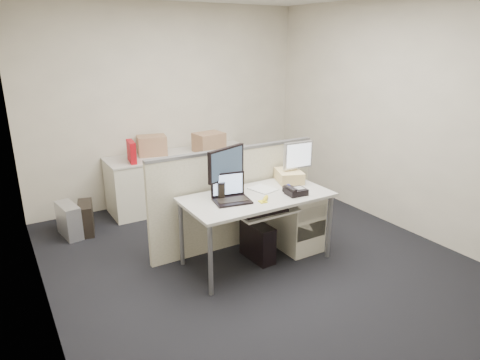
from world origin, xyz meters
TOP-DOWN VIEW (x-y plane):
  - floor at (0.00, 0.00)m, footprint 4.00×4.50m
  - wall_back at (0.00, 2.25)m, footprint 4.00×0.02m
  - wall_left at (-2.00, 0.00)m, footprint 0.02×4.50m
  - wall_right at (2.00, 0.00)m, footprint 0.02×4.50m
  - desk at (0.00, 0.00)m, footprint 1.50×0.75m
  - keyboard_tray at (0.00, -0.18)m, footprint 0.62×0.32m
  - drawer_pedestal at (0.55, 0.05)m, footprint 0.40×0.55m
  - cubicle_partition at (0.00, 0.45)m, footprint 2.00×0.06m
  - back_counter at (0.00, 1.93)m, footprint 2.00×0.60m
  - monitor_main at (-0.25, 0.18)m, footprint 0.53×0.35m
  - monitor_small at (0.65, 0.18)m, footprint 0.36×0.20m
  - laptop at (-0.30, -0.02)m, footprint 0.38×0.31m
  - trackball at (0.35, -0.05)m, footprint 0.13×0.13m
  - desk_phone at (0.36, -0.18)m, footprint 0.21×0.18m
  - paper_stack at (0.15, 0.12)m, footprint 0.26×0.30m
  - sticky_pad at (-0.05, -0.18)m, footprint 0.08×0.08m
  - travel_mug at (-0.35, 0.11)m, footprint 0.09×0.09m
  - banana at (0.00, -0.15)m, footprint 0.15×0.15m
  - cellphone at (-0.15, 0.05)m, footprint 0.06×0.10m
  - manila_folders at (0.55, 0.20)m, footprint 0.36×0.40m
  - keyboard at (-0.05, -0.22)m, footprint 0.46×0.19m
  - pc_tower_desk at (0.03, 0.03)m, footprint 0.19×0.44m
  - pc_tower_spare_dark at (-1.38, 1.63)m, footprint 0.24×0.42m
  - pc_tower_spare_silver at (-1.57, 1.63)m, footprint 0.23×0.45m
  - cardboard_box_left at (-0.36, 2.03)m, footprint 0.42×0.35m
  - cardboard_box_right at (0.38, 1.81)m, footprint 0.42×0.34m
  - red_binder at (-0.71, 1.83)m, footprint 0.11×0.32m

SIDE VIEW (x-z plane):
  - floor at x=0.00m, z-range -0.01..0.00m
  - pc_tower_spare_dark at x=-1.38m, z-range 0.00..0.37m
  - pc_tower_spare_silver at x=-1.57m, z-range 0.00..0.40m
  - pc_tower_desk at x=0.03m, z-range 0.00..0.40m
  - drawer_pedestal at x=0.55m, z-range 0.00..0.65m
  - back_counter at x=0.00m, z-range 0.00..0.72m
  - cubicle_partition at x=0.00m, z-range 0.00..1.10m
  - keyboard_tray at x=0.00m, z-range 0.61..0.63m
  - keyboard at x=-0.05m, z-range 0.63..0.66m
  - desk at x=0.00m, z-range 0.30..1.03m
  - sticky_pad at x=-0.05m, z-range 0.73..0.74m
  - paper_stack at x=0.15m, z-range 0.73..0.74m
  - cellphone at x=-0.15m, z-range 0.73..0.74m
  - banana at x=0.00m, z-range 0.73..0.77m
  - trackball at x=0.35m, z-range 0.73..0.78m
  - desk_phone at x=0.36m, z-range 0.73..0.79m
  - manila_folders at x=0.55m, z-range 0.73..0.85m
  - travel_mug at x=-0.35m, z-range 0.73..0.89m
  - laptop at x=-0.30m, z-range 0.73..0.99m
  - cardboard_box_left at x=-0.36m, z-range 0.72..1.00m
  - cardboard_box_right at x=0.38m, z-range 0.72..1.00m
  - red_binder at x=-0.71m, z-range 0.72..1.01m
  - monitor_small at x=0.65m, z-range 0.73..1.16m
  - monitor_main at x=-0.25m, z-range 0.73..1.22m
  - wall_back at x=0.00m, z-range 0.00..2.70m
  - wall_left at x=-2.00m, z-range 0.00..2.70m
  - wall_right at x=2.00m, z-range 0.00..2.70m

